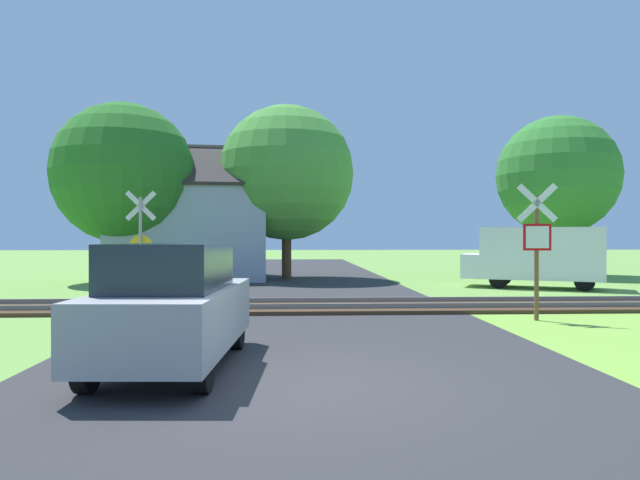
# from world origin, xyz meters

# --- Properties ---
(ground_plane) EXTENTS (160.00, 160.00, 0.00)m
(ground_plane) POSITION_xyz_m (0.00, 0.00, 0.00)
(ground_plane) COLOR #6B9942
(road_asphalt) EXTENTS (8.04, 80.00, 0.01)m
(road_asphalt) POSITION_xyz_m (0.00, 2.00, 0.00)
(road_asphalt) COLOR #2D2D30
(road_asphalt) RESTS_ON ground
(rail_track) EXTENTS (60.00, 2.60, 0.22)m
(rail_track) POSITION_xyz_m (0.00, 7.71, 0.06)
(rail_track) COLOR #422D1E
(rail_track) RESTS_ON ground
(stop_sign_near) EXTENTS (0.86, 0.22, 3.08)m
(stop_sign_near) POSITION_xyz_m (5.21, 5.33, 1.75)
(stop_sign_near) COLOR brown
(stop_sign_near) RESTS_ON ground
(crossing_sign_far) EXTENTS (0.88, 0.15, 3.23)m
(crossing_sign_far) POSITION_xyz_m (-4.65, 9.47, 1.80)
(crossing_sign_far) COLOR #9E9EA5
(crossing_sign_far) RESTS_ON ground
(house) EXTENTS (7.48, 6.77, 6.11)m
(house) POSITION_xyz_m (-4.94, 19.04, 2.24)
(house) COLOR #99A3B7
(house) RESTS_ON ground
(tree_left) EXTENTS (5.89, 5.89, 7.52)m
(tree_left) POSITION_xyz_m (-7.37, 17.13, 4.57)
(tree_left) COLOR #513823
(tree_left) RESTS_ON ground
(tree_center) EXTENTS (6.10, 6.10, 7.85)m
(tree_center) POSITION_xyz_m (-0.55, 18.69, 4.80)
(tree_center) COLOR #513823
(tree_center) RESTS_ON ground
(tree_far) EXTENTS (5.79, 5.79, 7.79)m
(tree_far) POSITION_xyz_m (12.62, 20.00, 4.88)
(tree_far) COLOR #513823
(tree_far) RESTS_ON ground
(mail_truck) EXTENTS (5.22, 3.79, 2.24)m
(mail_truck) POSITION_xyz_m (8.75, 13.51, 1.24)
(mail_truck) COLOR white
(mail_truck) RESTS_ON ground
(parked_car) EXTENTS (1.84, 4.08, 1.78)m
(parked_car) POSITION_xyz_m (-1.96, 1.02, 0.89)
(parked_car) COLOR #99999E
(parked_car) RESTS_ON ground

